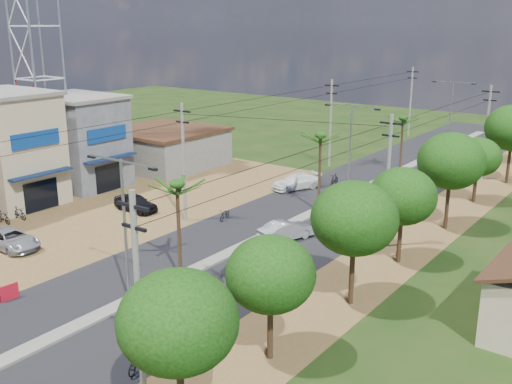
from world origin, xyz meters
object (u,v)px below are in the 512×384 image
(car_parked_silver, at_px, (11,240))
(moto_rider_east, at_px, (138,360))
(roadside_sign, at_px, (9,293))
(car_silver_mid, at_px, (286,231))
(car_parked_dark, at_px, (136,203))
(car_white_far, at_px, (296,182))

(car_parked_silver, height_order, moto_rider_east, car_parked_silver)
(roadside_sign, bearing_deg, car_parked_silver, 151.59)
(car_silver_mid, height_order, roadside_sign, car_silver_mid)
(moto_rider_east, bearing_deg, car_silver_mid, -98.27)
(car_parked_dark, relative_size, moto_rider_east, 2.16)
(car_parked_silver, xyz_separation_m, car_parked_dark, (0.60, 10.61, 0.04))
(car_silver_mid, height_order, car_parked_dark, car_parked_dark)
(car_parked_silver, relative_size, roadside_sign, 4.13)
(car_silver_mid, xyz_separation_m, car_parked_silver, (-13.91, -12.32, -0.03))
(car_parked_dark, bearing_deg, roadside_sign, -154.98)
(car_parked_dark, height_order, roadside_sign, car_parked_dark)
(car_silver_mid, height_order, moto_rider_east, car_silver_mid)
(car_silver_mid, distance_m, roadside_sign, 18.19)
(car_parked_silver, height_order, roadside_sign, car_parked_silver)
(car_silver_mid, xyz_separation_m, car_parked_dark, (-13.31, -1.71, 0.01))
(car_white_far, relative_size, car_parked_silver, 0.99)
(car_white_far, bearing_deg, car_parked_dark, -92.60)
(car_white_far, distance_m, car_parked_dark, 14.76)
(car_silver_mid, height_order, car_white_far, car_silver_mid)
(car_silver_mid, bearing_deg, moto_rider_east, 122.04)
(car_silver_mid, bearing_deg, car_white_far, -40.35)
(car_parked_silver, xyz_separation_m, roadside_sign, (6.91, -4.48, -0.18))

